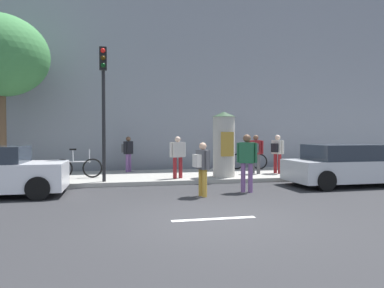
{
  "coord_description": "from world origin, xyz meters",
  "views": [
    {
      "loc": [
        -2.01,
        -7.08,
        1.77
      ],
      "look_at": [
        -0.03,
        2.0,
        1.51
      ],
      "focal_mm": 33.21,
      "sensor_mm": 36.0,
      "label": 1
    }
  ],
  "objects_px": {
    "bicycle_upright": "(248,161)",
    "pedestrian_near_pole": "(256,151)",
    "pedestrian_with_backpack": "(128,151)",
    "pedestrian_in_dark_shirt": "(178,154)",
    "bicycle_leaning": "(78,168)",
    "pedestrian_tallest": "(247,158)",
    "poster_column": "(224,144)",
    "traffic_light": "(103,92)",
    "pedestrian_with_bag": "(277,151)",
    "parked_car_silver": "(348,166)",
    "pedestrian_in_red_top": "(202,165)"
  },
  "relations": [
    {
      "from": "pedestrian_in_red_top",
      "to": "pedestrian_near_pole",
      "type": "xyz_separation_m",
      "value": [
        3.2,
        3.82,
        0.19
      ]
    },
    {
      "from": "pedestrian_with_bag",
      "to": "pedestrian_in_dark_shirt",
      "type": "relative_size",
      "value": 1.03
    },
    {
      "from": "bicycle_leaning",
      "to": "pedestrian_near_pole",
      "type": "bearing_deg",
      "value": -0.42
    },
    {
      "from": "pedestrian_tallest",
      "to": "pedestrian_with_backpack",
      "type": "bearing_deg",
      "value": 122.5
    },
    {
      "from": "traffic_light",
      "to": "bicycle_leaning",
      "type": "relative_size",
      "value": 2.55
    },
    {
      "from": "pedestrian_tallest",
      "to": "bicycle_leaning",
      "type": "bearing_deg",
      "value": 146.83
    },
    {
      "from": "pedestrian_with_bag",
      "to": "pedestrian_tallest",
      "type": "bearing_deg",
      "value": -128.12
    },
    {
      "from": "poster_column",
      "to": "pedestrian_tallest",
      "type": "bearing_deg",
      "value": -92.72
    },
    {
      "from": "poster_column",
      "to": "pedestrian_near_pole",
      "type": "xyz_separation_m",
      "value": [
        1.56,
        0.65,
        -0.31
      ]
    },
    {
      "from": "pedestrian_in_dark_shirt",
      "to": "bicycle_leaning",
      "type": "distance_m",
      "value": 3.71
    },
    {
      "from": "pedestrian_in_dark_shirt",
      "to": "poster_column",
      "type": "bearing_deg",
      "value": 3.74
    },
    {
      "from": "pedestrian_with_backpack",
      "to": "bicycle_upright",
      "type": "bearing_deg",
      "value": -1.62
    },
    {
      "from": "pedestrian_in_dark_shirt",
      "to": "parked_car_silver",
      "type": "relative_size",
      "value": 0.36
    },
    {
      "from": "pedestrian_in_dark_shirt",
      "to": "pedestrian_near_pole",
      "type": "bearing_deg",
      "value": 12.92
    },
    {
      "from": "pedestrian_in_dark_shirt",
      "to": "pedestrian_near_pole",
      "type": "relative_size",
      "value": 0.97
    },
    {
      "from": "pedestrian_tallest",
      "to": "parked_car_silver",
      "type": "distance_m",
      "value": 3.98
    },
    {
      "from": "pedestrian_with_backpack",
      "to": "parked_car_silver",
      "type": "xyz_separation_m",
      "value": [
        7.29,
        -4.69,
        -0.36
      ]
    },
    {
      "from": "traffic_light",
      "to": "poster_column",
      "type": "height_order",
      "value": "traffic_light"
    },
    {
      "from": "pedestrian_tallest",
      "to": "poster_column",
      "type": "bearing_deg",
      "value": 87.28
    },
    {
      "from": "pedestrian_with_backpack",
      "to": "pedestrian_near_pole",
      "type": "relative_size",
      "value": 0.96
    },
    {
      "from": "bicycle_upright",
      "to": "pedestrian_near_pole",
      "type": "bearing_deg",
      "value": -101.27
    },
    {
      "from": "pedestrian_with_backpack",
      "to": "bicycle_upright",
      "type": "relative_size",
      "value": 0.87
    },
    {
      "from": "poster_column",
      "to": "pedestrian_tallest",
      "type": "xyz_separation_m",
      "value": [
        -0.13,
        -2.73,
        -0.36
      ]
    },
    {
      "from": "pedestrian_with_backpack",
      "to": "parked_car_silver",
      "type": "bearing_deg",
      "value": -32.78
    },
    {
      "from": "pedestrian_with_bag",
      "to": "pedestrian_with_backpack",
      "type": "height_order",
      "value": "pedestrian_with_bag"
    },
    {
      "from": "pedestrian_in_dark_shirt",
      "to": "bicycle_upright",
      "type": "xyz_separation_m",
      "value": [
        3.71,
        2.52,
        -0.51
      ]
    },
    {
      "from": "pedestrian_with_bag",
      "to": "bicycle_leaning",
      "type": "height_order",
      "value": "pedestrian_with_bag"
    },
    {
      "from": "pedestrian_in_red_top",
      "to": "bicycle_upright",
      "type": "height_order",
      "value": "pedestrian_in_red_top"
    },
    {
      "from": "pedestrian_with_backpack",
      "to": "parked_car_silver",
      "type": "height_order",
      "value": "pedestrian_with_backpack"
    },
    {
      "from": "pedestrian_near_pole",
      "to": "bicycle_leaning",
      "type": "distance_m",
      "value": 6.97
    },
    {
      "from": "pedestrian_with_bag",
      "to": "bicycle_upright",
      "type": "relative_size",
      "value": 0.91
    },
    {
      "from": "bicycle_leaning",
      "to": "poster_column",
      "type": "bearing_deg",
      "value": -7.45
    },
    {
      "from": "bicycle_leaning",
      "to": "traffic_light",
      "type": "bearing_deg",
      "value": -52.27
    },
    {
      "from": "pedestrian_with_backpack",
      "to": "traffic_light",
      "type": "bearing_deg",
      "value": -106.33
    },
    {
      "from": "pedestrian_tallest",
      "to": "pedestrian_with_bag",
      "type": "height_order",
      "value": "pedestrian_tallest"
    },
    {
      "from": "poster_column",
      "to": "bicycle_upright",
      "type": "height_order",
      "value": "poster_column"
    },
    {
      "from": "pedestrian_with_bag",
      "to": "pedestrian_near_pole",
      "type": "xyz_separation_m",
      "value": [
        -0.92,
        0.06,
        0.0
      ]
    },
    {
      "from": "pedestrian_with_bag",
      "to": "pedestrian_near_pole",
      "type": "distance_m",
      "value": 0.92
    },
    {
      "from": "pedestrian_in_red_top",
      "to": "bicycle_leaning",
      "type": "bearing_deg",
      "value": 134.06
    },
    {
      "from": "poster_column",
      "to": "bicycle_upright",
      "type": "bearing_deg",
      "value": 51.56
    },
    {
      "from": "pedestrian_with_backpack",
      "to": "pedestrian_near_pole",
      "type": "xyz_separation_m",
      "value": [
        5.06,
        -1.9,
        0.05
      ]
    },
    {
      "from": "bicycle_leaning",
      "to": "parked_car_silver",
      "type": "xyz_separation_m",
      "value": [
        9.17,
        -2.84,
        0.14
      ]
    },
    {
      "from": "poster_column",
      "to": "pedestrian_in_dark_shirt",
      "type": "distance_m",
      "value": 1.84
    },
    {
      "from": "pedestrian_tallest",
      "to": "bicycle_leaning",
      "type": "height_order",
      "value": "pedestrian_tallest"
    },
    {
      "from": "poster_column",
      "to": "pedestrian_with_backpack",
      "type": "relative_size",
      "value": 1.63
    },
    {
      "from": "poster_column",
      "to": "pedestrian_tallest",
      "type": "distance_m",
      "value": 2.76
    },
    {
      "from": "traffic_light",
      "to": "pedestrian_with_backpack",
      "type": "height_order",
      "value": "traffic_light"
    },
    {
      "from": "pedestrian_in_dark_shirt",
      "to": "bicycle_leaning",
      "type": "xyz_separation_m",
      "value": [
        -3.58,
        0.82,
        -0.51
      ]
    },
    {
      "from": "bicycle_upright",
      "to": "pedestrian_with_bag",
      "type": "bearing_deg",
      "value": -72.65
    },
    {
      "from": "pedestrian_with_backpack",
      "to": "pedestrian_near_pole",
      "type": "bearing_deg",
      "value": -20.64
    }
  ]
}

